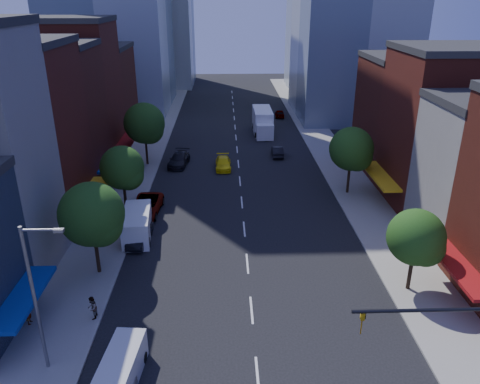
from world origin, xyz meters
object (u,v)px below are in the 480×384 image
object	(u,v)px
parked_car_rear	(179,159)
cargo_van_near	(121,369)
cargo_van_far	(137,225)
pedestrian_near	(28,312)
box_truck	(263,122)
pedestrian_far	(92,308)
traffic_car_far	(280,114)
taxi	(223,163)
parked_car_third	(146,206)
traffic_car_oncoming	(277,151)
parked_car_second	(140,235)

from	to	relation	value
parked_car_rear	cargo_van_near	bearing A→B (deg)	-83.12
cargo_van_far	pedestrian_near	world-z (taller)	cargo_van_far
box_truck	pedestrian_far	distance (m)	47.33
cargo_van_far	traffic_car_far	distance (m)	47.14
taxi	parked_car_rear	bearing A→B (deg)	165.06
parked_car_third	traffic_car_oncoming	bearing A→B (deg)	53.70
parked_car_second	box_truck	size ratio (longest dim) A/B	0.47
parked_car_third	pedestrian_far	bearing A→B (deg)	-89.29
parked_car_rear	box_truck	distance (m)	18.68
cargo_van_far	traffic_car_far	bearing A→B (deg)	62.89
taxi	traffic_car_oncoming	bearing A→B (deg)	31.44
box_truck	cargo_van_far	bearing A→B (deg)	-112.61
cargo_van_near	traffic_car_oncoming	world-z (taller)	cargo_van_near
parked_car_rear	pedestrian_near	size ratio (longest dim) A/B	3.17
parked_car_rear	cargo_van_far	world-z (taller)	cargo_van_far
parked_car_third	taxi	size ratio (longest dim) A/B	1.26
box_truck	traffic_car_far	bearing A→B (deg)	69.22
parked_car_second	pedestrian_far	size ratio (longest dim) A/B	2.63
traffic_car_oncoming	pedestrian_near	distance (m)	39.41
cargo_van_far	pedestrian_far	xyz separation A→B (m)	(-1.01, -11.42, -0.23)
traffic_car_far	pedestrian_far	size ratio (longest dim) A/B	2.34
parked_car_rear	traffic_car_far	bearing A→B (deg)	64.86
parked_car_second	pedestrian_far	distance (m)	10.54
parked_car_second	pedestrian_far	world-z (taller)	pedestrian_far
traffic_car_far	pedestrian_near	bearing A→B (deg)	71.67
parked_car_rear	pedestrian_far	bearing A→B (deg)	-88.73
parked_car_second	cargo_van_far	bearing A→B (deg)	113.99
parked_car_third	traffic_car_oncoming	size ratio (longest dim) A/B	1.45
pedestrian_far	parked_car_third	bearing A→B (deg)	175.65
parked_car_second	box_truck	bearing A→B (deg)	73.84
parked_car_second	traffic_car_oncoming	bearing A→B (deg)	63.09
parked_car_rear	cargo_van_far	distance (m)	19.15
cargo_van_far	pedestrian_near	bearing A→B (deg)	-118.38
cargo_van_near	pedestrian_far	bearing A→B (deg)	124.12
traffic_car_far	pedestrian_far	bearing A→B (deg)	75.18
cargo_van_far	box_truck	distance (m)	36.25
parked_car_third	taxi	world-z (taller)	parked_car_third
parked_car_second	pedestrian_near	world-z (taller)	pedestrian_near
parked_car_third	pedestrian_far	xyz separation A→B (m)	(-1.00, -16.36, 0.15)
cargo_van_near	traffic_car_oncoming	bearing A→B (deg)	77.49
parked_car_second	pedestrian_far	bearing A→B (deg)	-92.38
parked_car_third	pedestrian_near	xyz separation A→B (m)	(-5.00, -16.74, 0.18)
pedestrian_near	traffic_car_oncoming	bearing A→B (deg)	-36.73
cargo_van_far	pedestrian_far	size ratio (longest dim) A/B	3.61
parked_car_third	traffic_car_oncoming	xyz separation A→B (m)	(14.80, 17.33, -0.15)
parked_car_rear	traffic_car_oncoming	size ratio (longest dim) A/B	1.32
parked_car_second	parked_car_third	xyz separation A→B (m)	(-0.35, 5.91, 0.10)
traffic_car_far	pedestrian_far	distance (m)	58.22
parked_car_second	cargo_van_near	xyz separation A→B (m)	(1.64, -15.95, 0.23)
cargo_van_near	cargo_van_far	world-z (taller)	cargo_van_far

